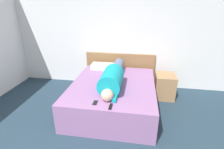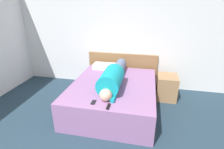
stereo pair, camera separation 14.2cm
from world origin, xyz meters
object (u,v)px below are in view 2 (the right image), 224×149
object	(u,v)px
bed	(113,95)
person_lying	(113,77)
pillow_near_headboard	(106,66)
cell_phone	(93,102)
nightstand	(167,87)
tv_remote	(108,106)

from	to	relation	value
bed	person_lying	size ratio (longest dim) A/B	1.14
pillow_near_headboard	bed	bearing A→B (deg)	-66.56
bed	cell_phone	world-z (taller)	cell_phone
person_lying	pillow_near_headboard	xyz separation A→B (m)	(-0.35, 0.84, -0.11)
bed	person_lying	world-z (taller)	person_lying
nightstand	tv_remote	distance (m)	1.80
bed	cell_phone	size ratio (longest dim) A/B	14.89
cell_phone	bed	bearing A→B (deg)	77.53
person_lying	tv_remote	world-z (taller)	person_lying
bed	nightstand	size ratio (longest dim) A/B	3.54
tv_remote	bed	bearing A→B (deg)	96.23
pillow_near_headboard	tv_remote	xyz separation A→B (m)	(0.43, -1.63, -0.05)
person_lying	pillow_near_headboard	world-z (taller)	person_lying
bed	pillow_near_headboard	xyz separation A→B (m)	(-0.34, 0.78, 0.33)
nightstand	person_lying	distance (m)	1.35
bed	tv_remote	bearing A→B (deg)	-83.77
person_lying	pillow_near_headboard	size ratio (longest dim) A/B	2.72
nightstand	tv_remote	bearing A→B (deg)	-124.13
bed	tv_remote	size ratio (longest dim) A/B	12.91
person_lying	pillow_near_headboard	bearing A→B (deg)	112.41
cell_phone	tv_remote	bearing A→B (deg)	-16.69
pillow_near_headboard	tv_remote	bearing A→B (deg)	-75.20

